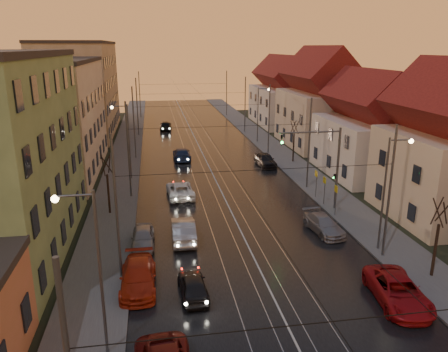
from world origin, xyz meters
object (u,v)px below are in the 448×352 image
street_lamp_2 (126,134)px  driving_car_1 (183,230)px  street_lamp_3 (260,109)px  street_lamp_1 (389,183)px  driving_car_0 (193,286)px  traffic_light_mast (327,159)px  parked_left_3 (143,237)px  parked_right_0 (398,291)px  parked_right_1 (324,224)px  parked_left_2 (138,277)px  parked_right_2 (265,160)px  driving_car_4 (166,126)px  driving_car_2 (180,190)px  street_lamp_0 (92,259)px  driving_car_3 (182,154)px

street_lamp_2 → driving_car_1: street_lamp_2 is taller
street_lamp_2 → street_lamp_3: 24.24m
street_lamp_1 → driving_car_0: bearing=-164.8°
traffic_light_mast → parked_left_3: size_ratio=1.84×
parked_right_0 → parked_right_1: 9.72m
parked_left_2 → parked_right_1: parked_left_2 is taller
street_lamp_2 → driving_car_1: size_ratio=1.68×
street_lamp_1 → traffic_light_mast: size_ratio=1.11×
driving_car_1 → parked_right_2: 22.04m
street_lamp_2 → driving_car_4: (4.90, 28.01, -4.10)m
driving_car_2 → parked_left_3: (-3.29, -10.11, -0.04)m
parked_left_3 → street_lamp_0: bearing=-98.1°
street_lamp_2 → street_lamp_3: size_ratio=1.00×
street_lamp_1 → street_lamp_2: same height
street_lamp_0 → street_lamp_3: 47.62m
driving_car_3 → parked_left_2: driving_car_3 is taller
driving_car_3 → street_lamp_0: bearing=80.6°
street_lamp_1 → parked_right_1: bearing=129.6°
street_lamp_2 → parked_right_1: bearing=-47.1°
street_lamp_2 → street_lamp_1: bearing=-47.7°
traffic_light_mast → street_lamp_0: bearing=-136.9°
driving_car_2 → parked_left_2: parked_left_2 is taller
driving_car_0 → driving_car_2: driving_car_2 is taller
parked_right_2 → parked_right_0: bearing=-93.9°
street_lamp_2 → traffic_light_mast: (17.10, -12.00, -0.29)m
street_lamp_1 → street_lamp_3: same height
street_lamp_1 → driving_car_4: size_ratio=1.73×
driving_car_0 → driving_car_2: (0.40, 17.15, 0.06)m
driving_car_2 → driving_car_4: (-0.17, 34.55, 0.08)m
street_lamp_1 → parked_left_2: size_ratio=1.60×
driving_car_0 → parked_left_3: (-2.89, 7.04, 0.02)m
street_lamp_0 → driving_car_0: street_lamp_0 is taller
driving_car_1 → driving_car_4: 44.16m
driving_car_2 → parked_left_2: 16.17m
parked_left_3 → parked_right_2: bearing=55.2°
driving_car_4 → parked_right_0: (10.83, -54.21, -0.06)m
driving_car_0 → parked_right_0: (11.07, -2.51, 0.09)m
parked_left_2 → street_lamp_3: bearing=67.1°
street_lamp_2 → driving_car_2: 9.27m
street_lamp_2 → parked_right_0: size_ratio=1.52×
parked_right_0 → parked_right_1: (-0.42, 9.71, -0.08)m
driving_car_2 → parked_right_1: driving_car_2 is taller
traffic_light_mast → parked_right_0: (-1.37, -14.20, -3.87)m
traffic_light_mast → driving_car_1: traffic_light_mast is taller
driving_car_2 → parked_right_0: bearing=115.8°
parked_left_2 → parked_right_0: (14.14, -3.87, 0.01)m
driving_car_3 → parked_right_1: (9.11, -23.93, -0.09)m
driving_car_3 → parked_right_1: bearing=111.4°
street_lamp_1 → driving_car_0: size_ratio=2.12×
driving_car_0 → parked_left_3: 7.61m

